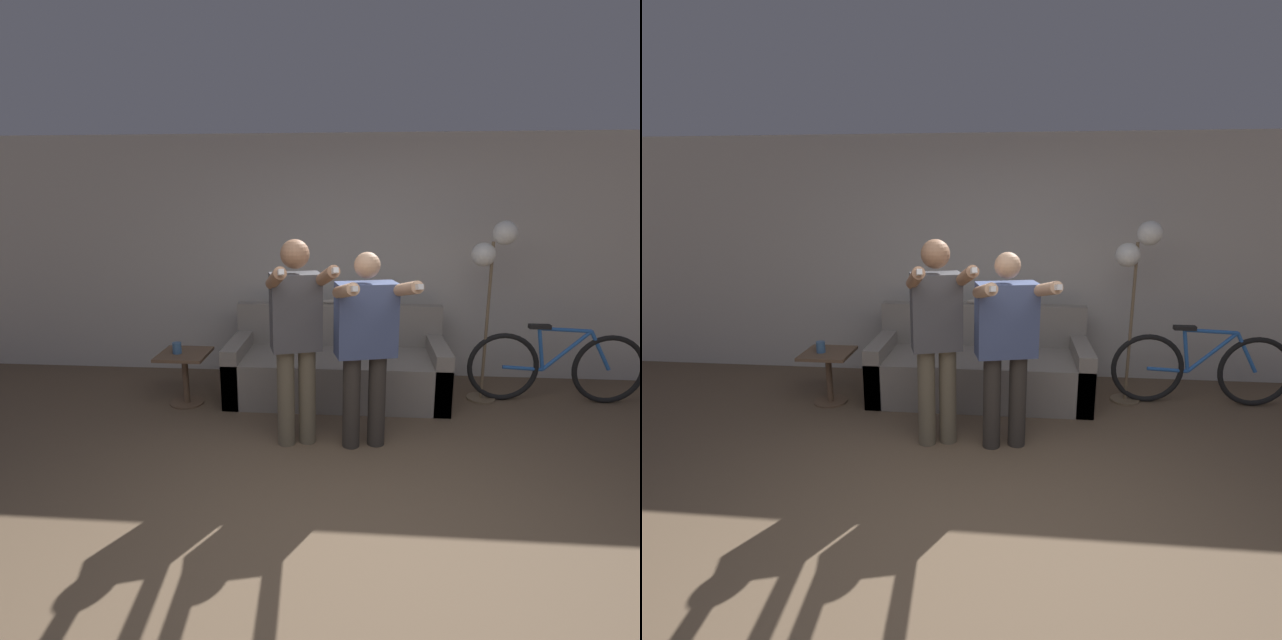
{
  "view_description": "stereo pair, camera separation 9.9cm",
  "coord_description": "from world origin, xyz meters",
  "views": [
    {
      "loc": [
        -0.01,
        -2.37,
        1.97
      ],
      "look_at": [
        -0.34,
        1.83,
        0.92
      ],
      "focal_mm": 28.0,
      "sensor_mm": 36.0,
      "label": 1
    },
    {
      "loc": [
        0.09,
        -2.36,
        1.97
      ],
      "look_at": [
        -0.34,
        1.83,
        0.92
      ],
      "focal_mm": 28.0,
      "sensor_mm": 36.0,
      "label": 2
    }
  ],
  "objects": [
    {
      "name": "ground_plane",
      "position": [
        0.0,
        0.0,
        0.0
      ],
      "size": [
        16.0,
        16.0,
        0.0
      ],
      "primitive_type": "plane",
      "color": "brown"
    },
    {
      "name": "person_left",
      "position": [
        -0.48,
        1.32,
        0.96
      ],
      "size": [
        0.58,
        0.74,
        1.66
      ],
      "rotation": [
        0.0,
        0.0,
        0.3
      ],
      "color": "#6B604C",
      "rests_on": "ground_plane"
    },
    {
      "name": "person_right",
      "position": [
        0.06,
        1.32,
        0.91
      ],
      "size": [
        0.64,
        0.75,
        1.57
      ],
      "rotation": [
        0.0,
        0.0,
        0.24
      ],
      "color": "#38332D",
      "rests_on": "ground_plane"
    },
    {
      "name": "bicycle",
      "position": [
        1.91,
        2.37,
        0.36
      ],
      "size": [
        1.68,
        0.07,
        0.78
      ],
      "color": "black",
      "rests_on": "ground_plane"
    },
    {
      "name": "cup",
      "position": [
        -1.71,
        2.03,
        0.57
      ],
      "size": [
        0.08,
        0.08,
        0.11
      ],
      "color": "#3D6693",
      "rests_on": "side_table"
    },
    {
      "name": "wall_back",
      "position": [
        0.0,
        3.06,
        1.3
      ],
      "size": [
        10.0,
        0.05,
        2.6
      ],
      "color": "beige",
      "rests_on": "ground_plane"
    },
    {
      "name": "floor_lamp",
      "position": [
        1.24,
        2.37,
        1.41
      ],
      "size": [
        0.4,
        0.27,
        1.75
      ],
      "color": "#756047",
      "rests_on": "ground_plane"
    },
    {
      "name": "cat",
      "position": [
        -0.06,
        2.69,
        0.96
      ],
      "size": [
        0.51,
        0.11,
        0.18
      ],
      "color": "#B7AD9E",
      "rests_on": "couch"
    },
    {
      "name": "side_table",
      "position": [
        -1.66,
        2.05,
        0.37
      ],
      "size": [
        0.46,
        0.46,
        0.52
      ],
      "color": "brown",
      "rests_on": "ground_plane"
    },
    {
      "name": "couch",
      "position": [
        -0.21,
        2.37,
        0.28
      ],
      "size": [
        2.12,
        0.88,
        0.88
      ],
      "color": "gray",
      "rests_on": "ground_plane"
    }
  ]
}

